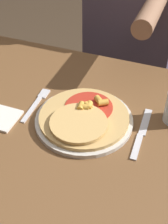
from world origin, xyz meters
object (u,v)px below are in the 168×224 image
plate (84,120)px  pizza (83,117)px  knife (141,134)px  dining_table (70,145)px  fork (37,103)px  person_diner (132,26)px

plate → pizza: (0.00, -0.01, 0.02)m
plate → knife: (0.18, 0.01, -0.00)m
dining_table → pizza: (0.04, 0.01, 0.13)m
plate → fork: plate is taller
person_diner → plate: bearing=-88.2°
pizza → person_diner: (-0.02, 0.66, -0.01)m
pizza → knife: 0.18m
dining_table → person_diner: person_diner is taller
plate → knife: bearing=3.3°
fork → pizza: bearing=-10.6°
pizza → person_diner: bearing=91.8°
dining_table → fork: fork is taller
plate → fork: (-0.18, 0.03, -0.00)m
dining_table → person_diner: bearing=88.2°
dining_table → person_diner: size_ratio=1.02×
pizza → fork: pizza is taller
fork → person_diner: size_ratio=0.14×
dining_table → fork: size_ratio=7.30×
knife → person_diner: 0.68m
fork → knife: (0.35, -0.02, 0.00)m
plate → fork: 0.18m
knife → dining_table: bearing=-172.2°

